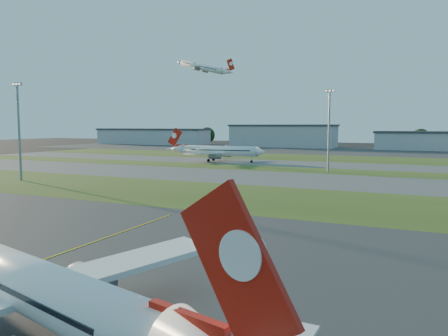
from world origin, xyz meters
The scene contains 19 objects.
grass_strip_a centered at (0.00, 52.00, 0.01)m, with size 300.00×34.00×0.01m, color #324617.
taxiway_a centered at (0.00, 85.00, 0.01)m, with size 300.00×32.00×0.01m, color #515154.
grass_strip_b centered at (0.00, 110.00, 0.01)m, with size 300.00×18.00×0.01m, color #324617.
taxiway_b centered at (0.00, 132.00, 0.01)m, with size 300.00×26.00×0.01m, color #515154.
grass_strip_c centered at (0.00, 165.00, 0.01)m, with size 300.00×40.00×0.01m, color #324617.
apron_far centered at (0.00, 225.00, 0.01)m, with size 400.00×80.00×0.01m, color #333335.
yellow_line centered at (5.00, 0.00, 0.00)m, with size 0.25×60.00×0.02m, color gold.
airliner_parked centered at (18.24, -9.80, 3.90)m, with size 35.02×29.34×11.11m.
airliner_taxiing centered at (-33.34, 129.05, 4.29)m, with size 39.15×33.13×12.21m.
airliner_departing centered at (-79.66, 204.44, 49.07)m, with size 35.20×29.87×10.99m.
light_mast_west centered at (-55.00, 52.00, 14.81)m, with size 3.20×0.70×25.80m.
light_mast_centre centered at (15.00, 108.00, 14.81)m, with size 3.20×0.70×25.80m.
hangar_far_west centered at (-150.00, 255.00, 6.14)m, with size 91.80×23.00×12.20m.
hangar_west centered at (-45.00, 255.00, 7.64)m, with size 71.40×23.00×15.20m.
hangar_east centered at (55.00, 255.00, 5.64)m, with size 81.60×23.00×11.20m.
tree_far_west centered at (-190.00, 268.00, 6.49)m, with size 11.00×11.00×12.00m.
tree_west centered at (-110.00, 270.00, 7.14)m, with size 12.10×12.10×13.20m.
tree_mid_west centered at (-20.00, 266.00, 5.84)m, with size 9.90×9.90×10.80m.
tree_mid_east centered at (40.00, 269.00, 6.81)m, with size 11.55×11.55×12.60m.
Camera 1 is at (42.36, -30.27, 14.71)m, focal length 35.00 mm.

